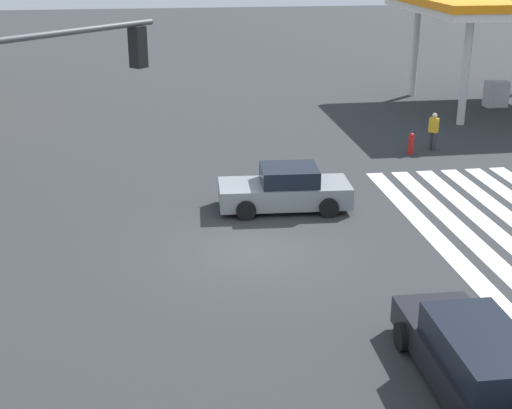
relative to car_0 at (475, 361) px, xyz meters
The scene contains 6 objects.
ground_plane 7.77m from the car_0, 23.93° to the left, with size 144.65×144.65×0.00m, color #2B2D30.
car_0 is the anchor object (origin of this frame).
car_2 10.29m from the car_0, ahead, with size 2.13×4.21×1.38m.
gas_station_canopy 26.02m from the car_0, 26.55° to the right, with size 9.50×9.50×5.45m.
pedestrian 16.70m from the car_0, 18.65° to the right, with size 0.41×0.41×1.53m.
fire_hydrant 16.00m from the car_0, 15.55° to the right, with size 0.22×0.22×0.86m.
Camera 1 is at (-17.85, 2.56, 8.13)m, focal length 50.00 mm.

